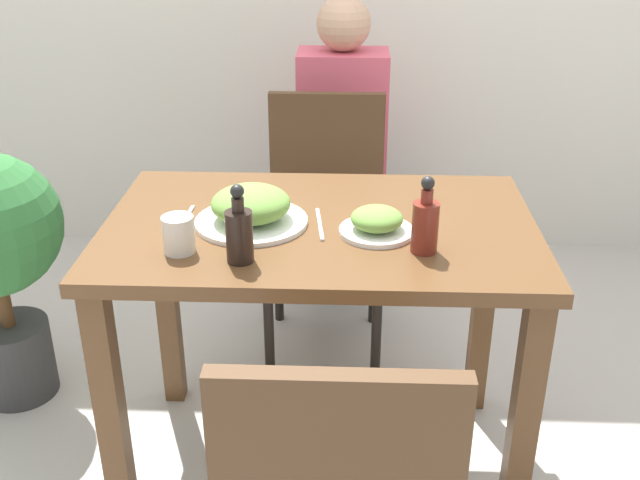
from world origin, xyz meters
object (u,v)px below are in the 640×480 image
object	(u,v)px
drink_cup	(179,234)
sauce_bottle	(239,233)
side_plate	(377,222)
chair_far	(325,211)
food_plate	(251,208)
person_figure	(342,152)
condiment_bottle	(425,224)

from	to	relation	value
drink_cup	sauce_bottle	xyz separation A→B (m)	(0.14, -0.04, 0.03)
side_plate	drink_cup	world-z (taller)	drink_cup
sauce_bottle	chair_far	bearing A→B (deg)	80.02
chair_far	sauce_bottle	distance (m)	0.98
food_plate	person_figure	xyz separation A→B (m)	(0.21, 1.11, -0.23)
condiment_bottle	chair_far	bearing A→B (deg)	106.70
side_plate	sauce_bottle	size ratio (longest dim) A/B	0.99
food_plate	side_plate	xyz separation A→B (m)	(0.31, -0.04, -0.01)
drink_cup	side_plate	bearing A→B (deg)	14.54
drink_cup	sauce_bottle	world-z (taller)	sauce_bottle
chair_far	food_plate	bearing A→B (deg)	-102.77
side_plate	condiment_bottle	size ratio (longest dim) A/B	0.99
condiment_bottle	person_figure	world-z (taller)	person_figure
chair_far	side_plate	distance (m)	0.82
side_plate	condiment_bottle	xyz separation A→B (m)	(0.11, -0.09, 0.04)
side_plate	drink_cup	bearing A→B (deg)	-165.46
food_plate	condiment_bottle	world-z (taller)	condiment_bottle
side_plate	chair_far	bearing A→B (deg)	101.11
sauce_bottle	person_figure	xyz separation A→B (m)	(0.21, 1.31, -0.26)
sauce_bottle	condiment_bottle	size ratio (longest dim) A/B	1.00
drink_cup	person_figure	world-z (taller)	person_figure
side_plate	drink_cup	size ratio (longest dim) A/B	2.07
chair_far	food_plate	xyz separation A→B (m)	(-0.16, -0.70, 0.31)
drink_cup	food_plate	bearing A→B (deg)	48.07
side_plate	sauce_bottle	world-z (taller)	sauce_bottle
chair_far	drink_cup	bearing A→B (deg)	-109.36
drink_cup	sauce_bottle	bearing A→B (deg)	-15.47
food_plate	sauce_bottle	xyz separation A→B (m)	(0.00, -0.20, 0.03)
sauce_bottle	condiment_bottle	bearing A→B (deg)	9.01
drink_cup	condiment_bottle	distance (m)	0.56
food_plate	person_figure	size ratio (longest dim) A/B	0.24
drink_cup	person_figure	xyz separation A→B (m)	(0.35, 1.27, -0.23)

